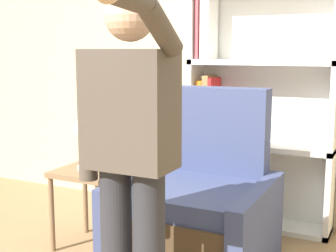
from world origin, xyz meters
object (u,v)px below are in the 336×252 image
at_px(armchair, 199,211).
at_px(table_lamp, 89,122).
at_px(bookcase, 250,103).
at_px(side_table, 91,183).
at_px(person_standing, 130,149).

xyz_separation_m(armchair, table_lamp, (-0.77, -0.10, 0.54)).
relative_size(bookcase, armchair, 1.71).
relative_size(armchair, table_lamp, 2.50).
distance_m(bookcase, table_lamp, 1.27).
xyz_separation_m(bookcase, side_table, (-0.85, -0.94, -0.50)).
height_order(person_standing, table_lamp, person_standing).
xyz_separation_m(person_standing, side_table, (-0.80, 0.80, -0.46)).
distance_m(bookcase, person_standing, 1.75).
bearing_deg(person_standing, bookcase, 88.62).
bearing_deg(armchair, person_standing, -87.96).
relative_size(person_standing, side_table, 2.90).
distance_m(person_standing, table_lamp, 1.14).
xyz_separation_m(person_standing, table_lamp, (-0.80, 0.80, -0.04)).
height_order(armchair, side_table, armchair).
xyz_separation_m(armchair, person_standing, (0.03, -0.90, 0.58)).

